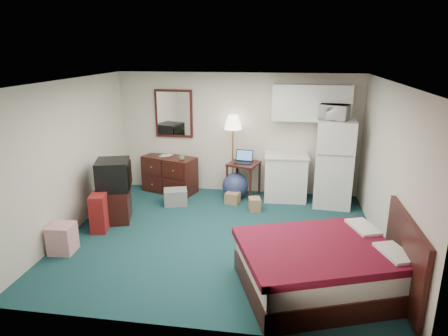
% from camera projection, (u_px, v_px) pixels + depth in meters
% --- Properties ---
extents(floor, '(5.00, 4.50, 0.01)m').
position_uv_depth(floor, '(221.00, 237.00, 6.54)').
color(floor, '#143E45').
rests_on(floor, ground).
extents(ceiling, '(5.00, 4.50, 0.01)m').
position_uv_depth(ceiling, '(220.00, 81.00, 5.82)').
color(ceiling, beige).
rests_on(ceiling, walls).
extents(walls, '(5.01, 4.51, 2.50)m').
position_uv_depth(walls, '(221.00, 164.00, 6.18)').
color(walls, beige).
rests_on(walls, floor).
extents(mirror, '(0.80, 0.06, 1.00)m').
position_uv_depth(mirror, '(174.00, 113.00, 8.36)').
color(mirror, white).
rests_on(mirror, walls).
extents(upper_cabinets, '(1.50, 0.35, 0.70)m').
position_uv_depth(upper_cabinets, '(311.00, 103.00, 7.73)').
color(upper_cabinets, white).
rests_on(upper_cabinets, walls).
extents(headboard, '(0.06, 1.56, 1.00)m').
position_uv_depth(headboard, '(404.00, 257.00, 4.83)').
color(headboard, black).
rests_on(headboard, walls).
extents(dresser, '(1.23, 0.85, 0.77)m').
position_uv_depth(dresser, '(170.00, 174.00, 8.51)').
color(dresser, black).
rests_on(dresser, floor).
extents(floor_lamp, '(0.40, 0.40, 1.67)m').
position_uv_depth(floor_lamp, '(233.00, 155.00, 8.25)').
color(floor_lamp, gold).
rests_on(floor_lamp, floor).
extents(desk, '(0.71, 0.71, 0.72)m').
position_uv_depth(desk, '(243.00, 179.00, 8.24)').
color(desk, black).
rests_on(desk, floor).
extents(exercise_ball, '(0.57, 0.57, 0.53)m').
position_uv_depth(exercise_ball, '(235.00, 185.00, 8.17)').
color(exercise_ball, navy).
rests_on(exercise_ball, floor).
extents(kitchen_counter, '(0.85, 0.66, 0.90)m').
position_uv_depth(kitchen_counter, '(285.00, 178.00, 8.07)').
color(kitchen_counter, white).
rests_on(kitchen_counter, floor).
extents(fridge, '(0.75, 0.75, 1.68)m').
position_uv_depth(fridge, '(334.00, 163.00, 7.66)').
color(fridge, white).
rests_on(fridge, floor).
extents(bed, '(2.29, 2.04, 0.61)m').
position_uv_depth(bed, '(320.00, 268.00, 5.04)').
color(bed, '#470D14').
rests_on(bed, floor).
extents(tv_stand, '(0.73, 0.76, 0.58)m').
position_uv_depth(tv_stand, '(113.00, 205.00, 7.11)').
color(tv_stand, black).
rests_on(tv_stand, floor).
extents(suitcase, '(0.32, 0.44, 0.64)m').
position_uv_depth(suitcase, '(99.00, 212.00, 6.70)').
color(suitcase, maroon).
rests_on(suitcase, floor).
extents(retail_box, '(0.38, 0.38, 0.44)m').
position_uv_depth(retail_box, '(62.00, 238.00, 6.00)').
color(retail_box, silver).
rests_on(retail_box, floor).
extents(file_bin, '(0.52, 0.45, 0.31)m').
position_uv_depth(file_bin, '(176.00, 197.00, 7.85)').
color(file_bin, gray).
rests_on(file_bin, floor).
extents(cardboard_box_a, '(0.31, 0.28, 0.22)m').
position_uv_depth(cardboard_box_a, '(233.00, 198.00, 7.92)').
color(cardboard_box_a, olive).
rests_on(cardboard_box_a, floor).
extents(cardboard_box_b, '(0.26, 0.29, 0.25)m').
position_uv_depth(cardboard_box_b, '(255.00, 204.00, 7.57)').
color(cardboard_box_b, olive).
rests_on(cardboard_box_b, floor).
extents(laptop, '(0.38, 0.32, 0.24)m').
position_uv_depth(laptop, '(243.00, 157.00, 8.07)').
color(laptop, black).
rests_on(laptop, desk).
extents(crt_tv, '(0.72, 0.75, 0.53)m').
position_uv_depth(crt_tv, '(113.00, 175.00, 6.98)').
color(crt_tv, black).
rests_on(crt_tv, tv_stand).
extents(microwave, '(0.59, 0.45, 0.35)m').
position_uv_depth(microwave, '(334.00, 110.00, 7.40)').
color(microwave, white).
rests_on(microwave, fridge).
extents(book_a, '(0.15, 0.04, 0.21)m').
position_uv_depth(book_a, '(161.00, 151.00, 8.46)').
color(book_a, olive).
rests_on(book_a, dresser).
extents(book_b, '(0.15, 0.07, 0.21)m').
position_uv_depth(book_b, '(165.00, 151.00, 8.48)').
color(book_b, olive).
rests_on(book_b, dresser).
extents(mug, '(0.13, 0.11, 0.12)m').
position_uv_depth(mug, '(182.00, 157.00, 8.14)').
color(mug, '#53934C').
rests_on(mug, dresser).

